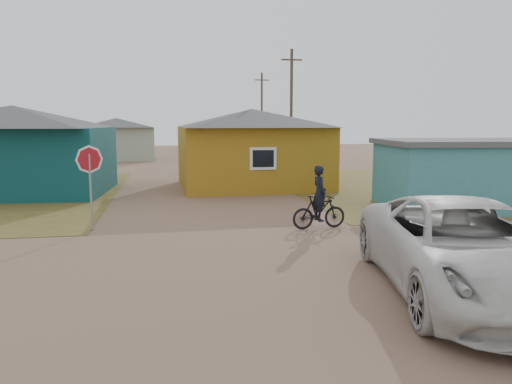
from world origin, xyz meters
TOP-DOWN VIEW (x-y plane):
  - ground at (0.00, 0.00)m, footprint 120.00×120.00m
  - grass_ne at (14.00, 13.00)m, footprint 20.00×18.00m
  - house_teal at (-8.50, 13.50)m, footprint 8.93×7.08m
  - house_yellow at (2.50, 14.00)m, footprint 7.72×6.76m
  - shed_turquoise at (9.50, 6.50)m, footprint 6.71×4.93m
  - house_pale_west at (-6.00, 34.00)m, footprint 7.04×6.15m
  - house_beige_east at (10.00, 40.00)m, footprint 6.95×6.05m
  - house_pale_north at (-14.00, 46.00)m, footprint 6.28×5.81m
  - utility_pole_near at (6.50, 22.00)m, footprint 1.40×0.20m
  - utility_pole_far at (7.50, 38.00)m, footprint 1.40×0.20m
  - stop_sign at (-3.94, 4.68)m, footprint 0.84×0.17m
  - cyclist at (2.89, 3.81)m, footprint 1.77×0.68m
  - vehicle at (3.87, -2.34)m, footprint 4.11×6.86m

SIDE VIEW (x-z plane):
  - ground at x=0.00m, z-range 0.00..0.00m
  - grass_ne at x=14.00m, z-range 0.00..0.01m
  - cyclist at x=2.89m, z-range -0.27..1.69m
  - vehicle at x=3.87m, z-range 0.00..1.78m
  - shed_turquoise at x=9.50m, z-range 0.01..2.61m
  - house_pale_north at x=-14.00m, z-range 0.05..3.45m
  - house_pale_west at x=-6.00m, z-range 0.06..3.66m
  - house_beige_east at x=10.00m, z-range 0.06..3.66m
  - stop_sign at x=-3.94m, z-range 0.60..3.18m
  - house_yellow at x=2.50m, z-range 0.05..3.95m
  - house_teal at x=-8.50m, z-range 0.05..4.05m
  - utility_pole_near at x=6.50m, z-range 0.14..8.14m
  - utility_pole_far at x=7.50m, z-range 0.14..8.14m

